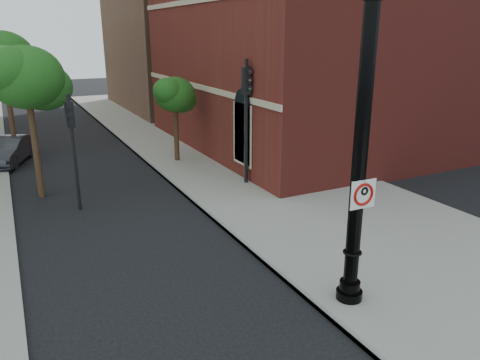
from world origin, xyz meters
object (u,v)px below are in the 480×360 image
no_parking_sign (363,194)px  traffic_signal_right (247,102)px  parked_car (9,151)px  lamppost (359,166)px  traffic_signal_left (72,134)px

no_parking_sign → traffic_signal_right: 9.39m
traffic_signal_right → parked_car: bearing=148.9°
lamppost → traffic_signal_right: (1.95, 8.98, 0.11)m
traffic_signal_right → no_parking_sign: bearing=-90.1°
parked_car → traffic_signal_left: (2.05, -7.92, 2.12)m
traffic_signal_left → parked_car: bearing=100.3°
no_parking_sign → parked_car: no_parking_sign is taller
lamppost → parked_car: bearing=111.5°
parked_car → traffic_signal_right: bearing=-22.8°
no_parking_sign → traffic_signal_right: bearing=79.9°
lamppost → traffic_signal_right: lamppost is taller
no_parking_sign → traffic_signal_right: traffic_signal_right is taller
lamppost → no_parking_sign: 0.60m
parked_car → traffic_signal_right: 12.19m
lamppost → traffic_signal_right: 9.19m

